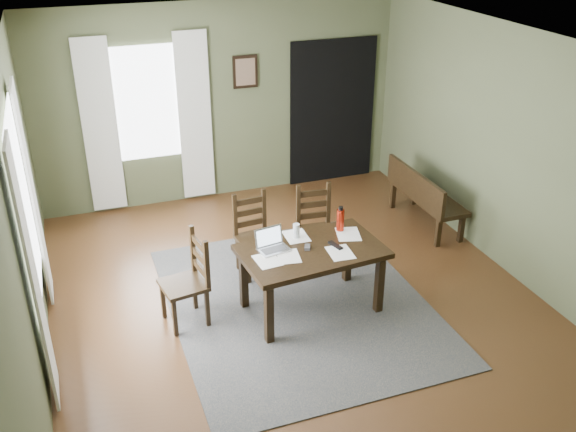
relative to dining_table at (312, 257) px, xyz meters
name	(u,v)px	position (x,y,z in m)	size (l,w,h in m)	color
ground	(298,304)	(-0.10, 0.13, -0.64)	(5.00, 6.00, 0.01)	#492C16
room_shell	(299,143)	(-0.10, 0.13, 1.17)	(5.02, 6.02, 2.71)	#4E5738
rug	(298,303)	(-0.10, 0.13, -0.63)	(2.60, 3.20, 0.01)	#3E3E3E
dining_table	(312,257)	(0.00, 0.00, 0.00)	(1.48, 0.97, 0.71)	black
chair_end	(188,281)	(-1.22, 0.22, -0.16)	(0.48, 0.48, 0.96)	black
chair_back_left	(255,235)	(-0.32, 0.92, -0.17)	(0.45, 0.45, 0.94)	black
chair_back_right	(317,228)	(0.39, 0.82, -0.16)	(0.45, 0.45, 0.96)	black
bench	(423,193)	(2.05, 1.29, -0.18)	(0.43, 1.35, 0.76)	black
laptop	(272,244)	(-0.37, 0.15, 0.14)	(0.34, 0.28, 0.21)	#B7B7BC
computer_mouse	(307,247)	(-0.04, 0.02, 0.10)	(0.05, 0.09, 0.03)	#3F3F42
tv_remote	(335,245)	(0.24, -0.03, 0.10)	(0.05, 0.19, 0.02)	black
drinking_glass	(296,231)	(-0.06, 0.28, 0.16)	(0.07, 0.07, 0.15)	silver
water_bottle	(340,220)	(0.43, 0.27, 0.21)	(0.10, 0.10, 0.28)	#AF1F0D
paper_a	(267,260)	(-0.49, -0.07, 0.09)	(0.22, 0.29, 0.00)	white
paper_b	(340,253)	(0.24, -0.17, 0.09)	(0.23, 0.30, 0.00)	white
paper_c	(296,236)	(-0.05, 0.30, 0.09)	(0.23, 0.30, 0.00)	white
paper_d	(348,234)	(0.47, 0.16, 0.09)	(0.24, 0.31, 0.00)	white
paper_e	(289,256)	(-0.27, -0.06, 0.09)	(0.21, 0.28, 0.00)	white
window_left	(25,208)	(-2.57, 0.33, 0.82)	(0.01, 1.30, 1.70)	white
window_back	(146,103)	(-1.10, 3.10, 0.82)	(1.00, 0.01, 1.50)	white
curtain_left_near	(34,279)	(-2.54, -0.49, 0.57)	(0.03, 0.48, 2.30)	silver
curtain_left_far	(33,196)	(-2.54, 1.15, 0.57)	(0.03, 0.48, 2.30)	silver
curtain_back_left	(100,128)	(-1.72, 3.07, 0.57)	(0.44, 0.03, 2.30)	silver
curtain_back_right	(195,117)	(-0.48, 3.07, 0.57)	(0.44, 0.03, 2.30)	silver
framed_picture	(245,72)	(0.25, 3.10, 1.12)	(0.34, 0.03, 0.44)	black
doorway_back	(332,112)	(1.55, 3.10, 0.42)	(1.30, 0.03, 2.10)	black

